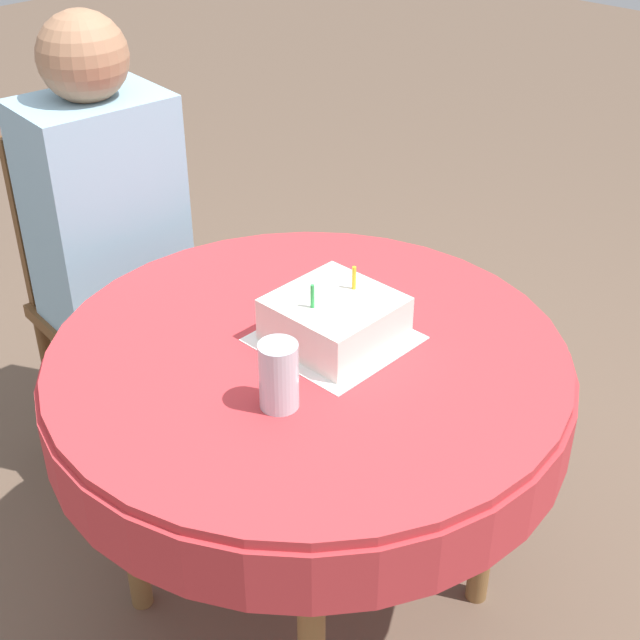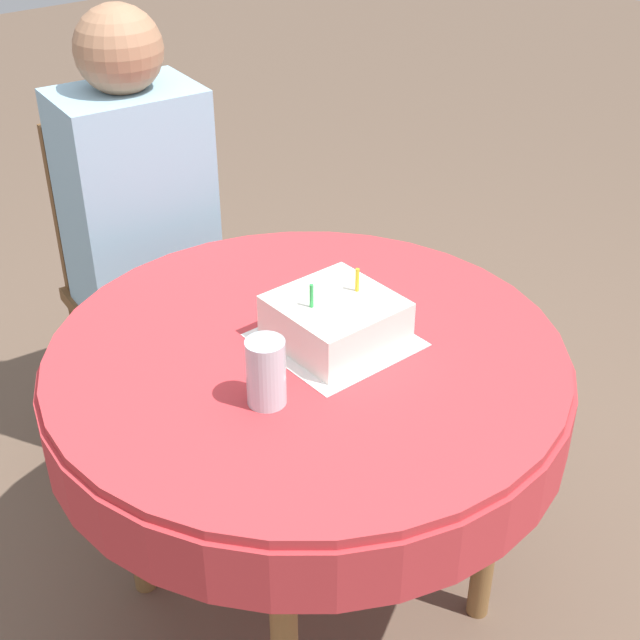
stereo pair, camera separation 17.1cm
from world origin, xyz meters
The scene contains 7 objects.
ground_plane centered at (0.00, 0.00, 0.00)m, with size 12.00×12.00×0.00m, color brown.
dining_table centered at (0.00, 0.00, 0.63)m, with size 1.03×1.03×0.71m.
chair centered at (0.07, 0.83, 0.49)m, with size 0.41×0.41×0.92m.
person centered at (0.06, 0.74, 0.74)m, with size 0.37×0.37×1.22m.
napkin centered at (0.06, -0.01, 0.72)m, with size 0.27×0.27×0.00m.
birthday_cake centered at (0.06, -0.01, 0.76)m, with size 0.22×0.22×0.14m.
drinking_glass centered at (-0.16, -0.09, 0.78)m, with size 0.07×0.07×0.13m.
Camera 2 is at (-0.89, -1.12, 1.68)m, focal length 50.00 mm.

